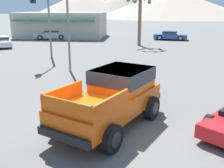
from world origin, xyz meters
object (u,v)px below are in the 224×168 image
object	(u,v)px
orange_pickup_truck	(114,95)
traffic_light_main	(42,10)
parked_car_white	(0,41)
parked_car_silver	(51,34)
palm_tree_short	(140,3)
parked_car_blue	(170,35)

from	to	relation	value
orange_pickup_truck	traffic_light_main	world-z (taller)	traffic_light_main
parked_car_white	traffic_light_main	world-z (taller)	traffic_light_main
parked_car_silver	orange_pickup_truck	bearing A→B (deg)	-170.61
parked_car_white	traffic_light_main	size ratio (longest dim) A/B	0.84
palm_tree_short	parked_car_blue	bearing A→B (deg)	55.96
traffic_light_main	palm_tree_short	bearing A→B (deg)	142.78
parked_car_silver	traffic_light_main	xyz separation A→B (m)	(4.42, -14.36, 3.22)
parked_car_white	parked_car_blue	bearing A→B (deg)	-9.96
parked_car_blue	traffic_light_main	world-z (taller)	traffic_light_main
parked_car_white	palm_tree_short	bearing A→B (deg)	-24.38
traffic_light_main	orange_pickup_truck	bearing A→B (deg)	30.73
parked_car_silver	palm_tree_short	bearing A→B (deg)	-127.13
parked_car_silver	parked_car_blue	bearing A→B (deg)	-100.65
orange_pickup_truck	palm_tree_short	distance (m)	20.51
traffic_light_main	parked_car_blue	bearing A→B (deg)	143.97
orange_pickup_truck	parked_car_blue	bearing A→B (deg)	105.66
parked_car_blue	parked_car_silver	bearing A→B (deg)	-77.07
orange_pickup_truck	parked_car_blue	world-z (taller)	orange_pickup_truck
parked_car_silver	parked_car_white	size ratio (longest dim) A/B	1.01
orange_pickup_truck	parked_car_silver	distance (m)	27.40
orange_pickup_truck	palm_tree_short	world-z (taller)	palm_tree_short
orange_pickup_truck	parked_car_white	world-z (taller)	orange_pickup_truck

